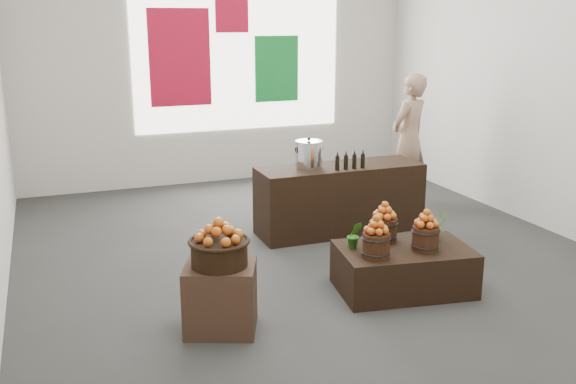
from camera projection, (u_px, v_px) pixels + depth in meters
name	position (u px, v px, depth m)	size (l,w,h in m)	color
ground	(309.00, 254.00, 6.91)	(7.00, 7.00, 0.00)	#31312F
back_wall	(219.00, 50.00, 9.54)	(6.00, 0.04, 4.00)	beige
back_opening	(239.00, 50.00, 9.62)	(3.20, 0.02, 2.40)	white
deco_red_left	(180.00, 58.00, 9.33)	(0.90, 0.04, 1.40)	#AE0D29
deco_green_right	(277.00, 69.00, 9.90)	(0.70, 0.04, 1.00)	#137C2C
deco_red_upper	(232.00, 15.00, 9.45)	(0.50, 0.04, 0.50)	#AE0D29
crate	(221.00, 298.00, 5.16)	(0.56, 0.46, 0.56)	#4B3023
wicker_basket	(219.00, 253.00, 5.06)	(0.45, 0.45, 0.20)	black
apples_in_basket	(219.00, 230.00, 5.01)	(0.35, 0.35, 0.19)	#A2050D
display_table	(403.00, 269.00, 5.94)	(1.21, 0.74, 0.42)	black
apple_bucket_front_left	(376.00, 245.00, 5.63)	(0.24, 0.24, 0.22)	#3A1A0F
apples_in_bucket_front_left	(377.00, 224.00, 5.58)	(0.18, 0.18, 0.16)	#A2050D
apple_bucket_front_right	(425.00, 238.00, 5.80)	(0.24, 0.24, 0.22)	#3A1A0F
apples_in_bucket_front_right	(427.00, 218.00, 5.75)	(0.18, 0.18, 0.16)	#A2050D
apple_bucket_rear	(384.00, 230.00, 6.04)	(0.24, 0.24, 0.22)	#3A1A0F
apples_in_bucket_rear	(385.00, 210.00, 5.99)	(0.18, 0.18, 0.16)	#A2050D
herb_garnish_right	(433.00, 225.00, 6.08)	(0.26, 0.22, 0.29)	#246916
herb_garnish_left	(354.00, 235.00, 5.85)	(0.14, 0.11, 0.25)	#246916
counter	(340.00, 199.00, 7.55)	(1.95, 0.62, 0.80)	black
stock_pot_left	(309.00, 155.00, 7.27)	(0.30, 0.30, 0.30)	silver
oil_cruets	(348.00, 160.00, 7.24)	(0.28, 0.05, 0.22)	black
shopper	(409.00, 139.00, 8.67)	(0.64, 0.42, 1.76)	#97755D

